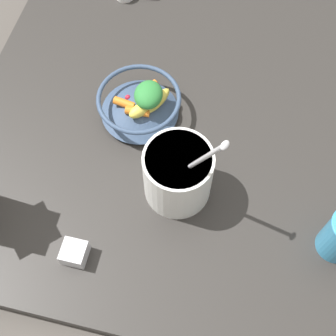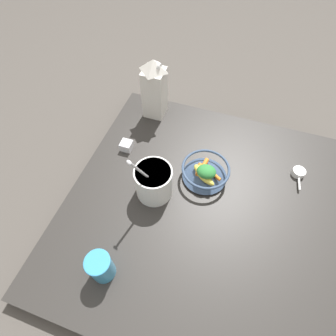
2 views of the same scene
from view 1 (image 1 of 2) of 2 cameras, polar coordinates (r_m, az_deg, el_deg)
name	(u,v)px [view 1 (image 1 of 2)]	position (r m, az deg, el deg)	size (l,w,h in m)	color
ground_plane	(195,125)	(1.09, 3.31, 5.25)	(6.00, 6.00, 0.00)	#4C4742
countertop	(196,119)	(1.07, 3.38, 5.94)	(0.98, 0.98, 0.05)	#2D2B28
fruit_bowl	(140,103)	(1.02, -3.39, 7.86)	(0.18, 0.18, 0.09)	#384C6B
yogurt_tub	(179,173)	(0.89, 1.32, -0.62)	(0.15, 0.13, 0.27)	white
spice_jar	(75,253)	(0.91, -11.31, -10.14)	(0.05, 0.05, 0.04)	silver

